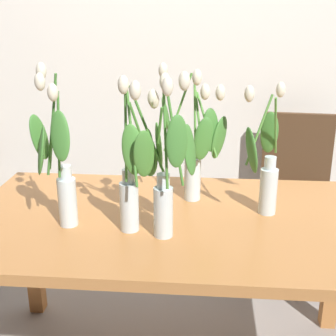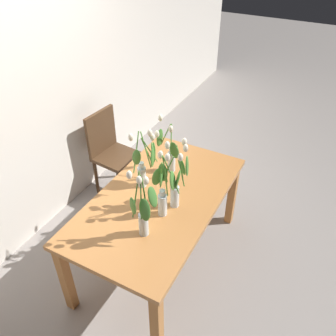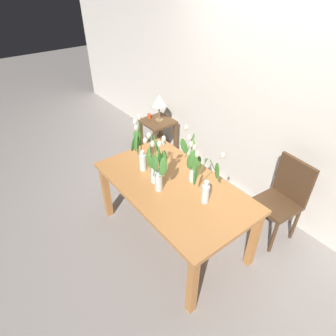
{
  "view_description": "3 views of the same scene",
  "coord_description": "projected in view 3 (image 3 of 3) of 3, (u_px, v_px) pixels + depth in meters",
  "views": [
    {
      "loc": [
        0.12,
        -1.62,
        1.5
      ],
      "look_at": [
        -0.02,
        -0.01,
        0.94
      ],
      "focal_mm": 49.78,
      "sensor_mm": 36.0,
      "label": 1
    },
    {
      "loc": [
        -1.79,
        -1.03,
        2.58
      ],
      "look_at": [
        0.09,
        -0.03,
        0.98
      ],
      "focal_mm": 37.4,
      "sensor_mm": 36.0,
      "label": 2
    },
    {
      "loc": [
        1.64,
        -1.34,
        2.48
      ],
      "look_at": [
        -0.03,
        -0.04,
        0.94
      ],
      "focal_mm": 30.29,
      "sensor_mm": 36.0,
      "label": 3
    }
  ],
  "objects": [
    {
      "name": "table_lamp",
      "position": [
        159.0,
        101.0,
        4.08
      ],
      "size": [
        0.22,
        0.22,
        0.4
      ],
      "color": "olive",
      "rests_on": "side_table"
    },
    {
      "name": "pillar_candle",
      "position": [
        149.0,
        116.0,
        4.29
      ],
      "size": [
        0.06,
        0.06,
        0.07
      ],
      "primitive_type": "cylinder",
      "color": "#CC4C23",
      "rests_on": "side_table"
    },
    {
      "name": "tulip_vase_4",
      "position": [
        140.0,
        152.0,
        2.81
      ],
      "size": [
        0.18,
        0.16,
        0.59
      ],
      "color": "silver",
      "rests_on": "dining_table"
    },
    {
      "name": "dining_chair",
      "position": [
        283.0,
        196.0,
        2.92
      ],
      "size": [
        0.44,
        0.44,
        0.93
      ],
      "color": "#4C331E",
      "rests_on": "ground"
    },
    {
      "name": "tulip_vase_1",
      "position": [
        206.0,
        186.0,
        2.45
      ],
      "size": [
        0.17,
        0.25,
        0.5
      ],
      "color": "silver",
      "rests_on": "dining_table"
    },
    {
      "name": "tulip_vase_3",
      "position": [
        159.0,
        172.0,
        2.54
      ],
      "size": [
        0.24,
        0.21,
        0.58
      ],
      "color": "silver",
      "rests_on": "dining_table"
    },
    {
      "name": "tulip_vase_2",
      "position": [
        155.0,
        164.0,
        2.62
      ],
      "size": [
        0.18,
        0.26,
        0.56
      ],
      "color": "silver",
      "rests_on": "dining_table"
    },
    {
      "name": "side_table",
      "position": [
        158.0,
        128.0,
        4.33
      ],
      "size": [
        0.44,
        0.44,
        0.55
      ],
      "color": "brown",
      "rests_on": "ground"
    },
    {
      "name": "ground_plane",
      "position": [
        173.0,
        236.0,
        3.17
      ],
      "size": [
        18.0,
        18.0,
        0.0
      ],
      "primitive_type": "plane",
      "color": "gray"
    },
    {
      "name": "tulip_vase_0",
      "position": [
        192.0,
        163.0,
        2.63
      ],
      "size": [
        0.29,
        0.14,
        0.56
      ],
      "color": "silver",
      "rests_on": "dining_table"
    },
    {
      "name": "room_wall_rear",
      "position": [
        268.0,
        93.0,
        3.0
      ],
      "size": [
        9.0,
        0.1,
        2.7
      ],
      "primitive_type": "cube",
      "color": "silver",
      "rests_on": "ground"
    },
    {
      "name": "dining_table",
      "position": [
        173.0,
        192.0,
        2.79
      ],
      "size": [
        1.6,
        0.9,
        0.74
      ],
      "color": "#B7753D",
      "rests_on": "ground"
    }
  ]
}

